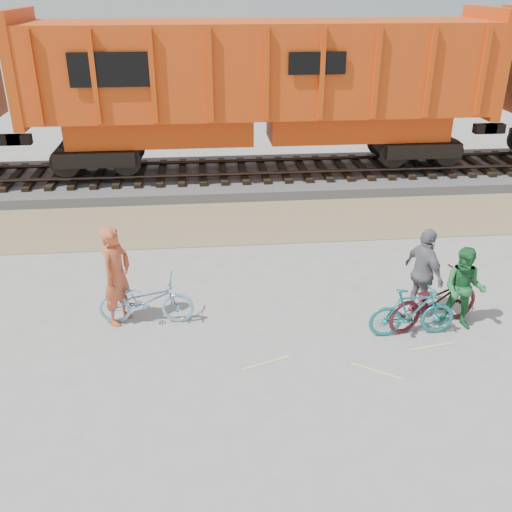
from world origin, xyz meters
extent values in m
plane|color=#9E9E99|center=(0.00, 0.00, 0.00)|extent=(120.00, 120.00, 0.00)
cube|color=#9C8761|center=(0.00, 5.50, 0.01)|extent=(120.00, 3.00, 0.02)
cube|color=slate|center=(0.00, 9.00, 0.15)|extent=(120.00, 4.00, 0.30)
cube|color=black|center=(-6.50, 9.00, 0.36)|extent=(0.22, 2.60, 0.12)
cube|color=black|center=(0.00, 9.00, 0.36)|extent=(0.22, 2.60, 0.12)
cube|color=black|center=(6.50, 9.00, 0.36)|extent=(0.22, 2.60, 0.12)
cylinder|color=#382821|center=(0.00, 8.28, 0.48)|extent=(120.00, 0.12, 0.12)
cylinder|color=#382821|center=(0.00, 9.72, 0.48)|extent=(120.00, 0.12, 0.12)
cube|color=black|center=(-0.09, 9.00, 0.94)|extent=(11.20, 2.20, 0.80)
cube|color=#C33F0D|center=(-0.09, 9.00, 1.79)|extent=(11.76, 1.65, 0.90)
cube|color=#C33F0D|center=(-0.09, 9.00, 3.54)|extent=(14.00, 3.00, 2.60)
cube|color=#C73E0C|center=(-6.94, 9.00, 3.64)|extent=(0.30, 3.06, 3.10)
cube|color=#C73E0C|center=(6.76, 9.00, 3.64)|extent=(0.30, 3.06, 3.10)
cube|color=black|center=(-4.29, 7.42, 3.74)|extent=(2.20, 0.04, 0.90)
imported|color=#87B6DD|center=(-3.11, 0.72, 0.47)|extent=(1.83, 0.73, 0.95)
imported|color=#197779|center=(1.72, -0.19, 0.48)|extent=(1.60, 0.46, 0.96)
imported|color=#55141E|center=(2.24, 0.10, 0.52)|extent=(2.09, 1.26, 1.04)
imported|color=#CA5531|center=(-3.61, 0.82, 0.97)|extent=(0.74, 0.84, 1.94)
imported|color=#226D34|center=(2.72, 0.01, 0.80)|extent=(0.98, 0.92, 1.60)
imported|color=slate|center=(2.14, 0.50, 0.90)|extent=(0.72, 1.13, 1.79)
camera|label=1|loc=(-1.94, -8.70, 5.88)|focal=40.00mm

